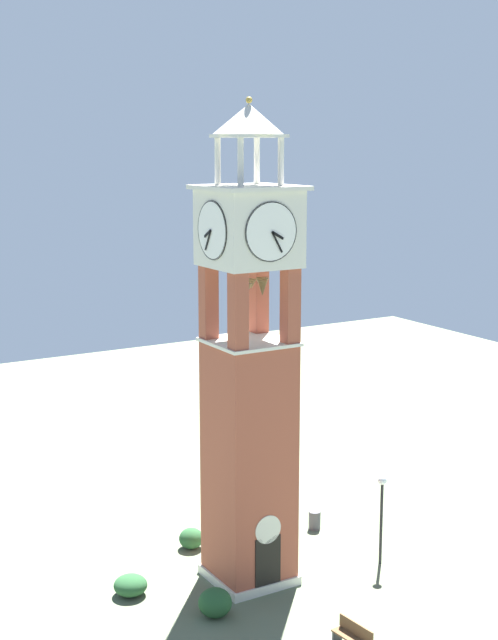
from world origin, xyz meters
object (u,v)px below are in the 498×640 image
clock_tower (249,387)px  lamp_post (382,503)px  trash_bin (315,520)px  park_bench (353,637)px

clock_tower → lamp_post: 7.48m
trash_bin → lamp_post: bearing=-85.1°
clock_tower → park_bench: (0.37, -6.19, -7.22)m
park_bench → lamp_post: size_ratio=0.44×
clock_tower → lamp_post: clock_tower is taller
park_bench → trash_bin: bearing=62.8°
lamp_post → trash_bin: 4.68m
clock_tower → park_bench: bearing=-86.6°
clock_tower → lamp_post: size_ratio=4.93×
park_bench → lamp_post: (4.85, 4.64, 2.10)m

